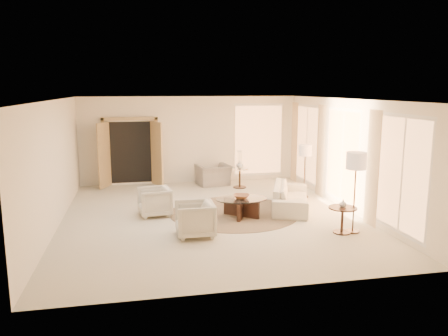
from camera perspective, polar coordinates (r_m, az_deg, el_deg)
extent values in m
cube|color=beige|center=(10.65, -1.69, -6.34)|extent=(7.00, 8.00, 0.02)
cube|color=white|center=(10.21, -1.78, 8.94)|extent=(7.00, 8.00, 0.02)
cube|color=#EFE4CC|center=(14.26, -4.46, 3.69)|extent=(7.00, 0.04, 2.80)
cube|color=#EFE4CC|center=(6.51, 4.25, -4.38)|extent=(7.00, 0.04, 2.80)
cube|color=#EFE4CC|center=(10.35, -21.21, 0.47)|extent=(0.04, 8.00, 2.80)
cube|color=#EFE4CC|center=(11.45, 15.81, 1.68)|extent=(0.04, 8.00, 2.80)
cube|color=tan|center=(14.09, -12.08, 2.10)|extent=(1.80, 0.12, 2.16)
cube|color=tan|center=(13.86, -15.39, 1.61)|extent=(0.35, 0.66, 2.00)
cube|color=tan|center=(13.84, -8.77, 1.85)|extent=(0.35, 0.66, 2.00)
cylinder|color=#3F3122|center=(10.93, 1.35, -5.83)|extent=(3.84, 3.84, 0.01)
imported|color=beige|center=(11.34, 8.70, -3.71)|extent=(1.56, 2.34, 0.64)
imported|color=beige|center=(10.73, -9.07, -4.19)|extent=(0.78, 0.82, 0.76)
imported|color=beige|center=(9.17, -3.84, -6.47)|extent=(0.74, 0.78, 0.80)
imported|color=gray|center=(13.92, -1.41, -0.47)|extent=(1.10, 0.83, 0.87)
cube|color=black|center=(10.54, 2.28, -5.30)|extent=(0.75, 0.68, 0.41)
cube|color=black|center=(10.54, 2.28, -5.30)|extent=(0.42, 0.90, 0.41)
cylinder|color=white|center=(10.48, 2.29, -4.05)|extent=(1.50, 1.50, 0.02)
cylinder|color=black|center=(9.79, 15.10, -8.10)|extent=(0.38, 0.38, 0.03)
cylinder|color=black|center=(9.71, 15.18, -6.62)|extent=(0.06, 0.06, 0.53)
cylinder|color=black|center=(9.63, 15.26, -5.05)|extent=(0.60, 0.60, 0.03)
cylinder|color=#31241B|center=(13.63, 2.06, -2.51)|extent=(0.41, 0.41, 0.03)
cylinder|color=#31241B|center=(13.57, 2.07, -1.34)|extent=(0.06, 0.06, 0.58)
cylinder|color=white|center=(13.51, 2.07, -0.09)|extent=(0.53, 0.53, 0.03)
cylinder|color=#31241B|center=(12.64, 10.37, -3.71)|extent=(0.26, 0.26, 0.03)
cylinder|color=#31241B|center=(12.50, 10.46, -0.93)|extent=(0.03, 0.03, 1.28)
cylinder|color=#C9AC8F|center=(12.38, 10.57, 2.30)|extent=(0.37, 0.37, 0.31)
cylinder|color=#31241B|center=(9.90, 16.43, -7.93)|extent=(0.30, 0.30, 0.03)
cylinder|color=#31241B|center=(9.71, 16.65, -3.88)|extent=(0.03, 0.03, 1.48)
cylinder|color=#C9AC8F|center=(9.54, 16.90, 0.92)|extent=(0.42, 0.42, 0.36)
imported|color=brown|center=(10.47, 2.29, -3.74)|extent=(0.48, 0.48, 0.09)
imported|color=silver|center=(9.61, 15.28, -4.51)|extent=(0.21, 0.21, 0.17)
imported|color=silver|center=(13.49, 2.08, 0.45)|extent=(0.26, 0.26, 0.24)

